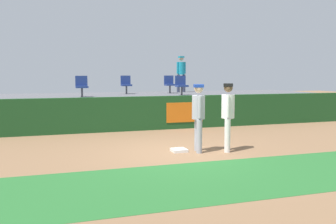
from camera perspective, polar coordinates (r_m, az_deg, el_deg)
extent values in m
plane|color=#846042|center=(10.00, 1.97, -6.35)|extent=(60.00, 60.00, 0.00)
cube|color=#26662B|center=(7.69, 8.60, -10.15)|extent=(18.00, 2.80, 0.01)
cube|color=white|center=(10.10, 1.75, -5.99)|extent=(0.40, 0.40, 0.08)
cylinder|color=white|center=(10.39, 9.31, -3.37)|extent=(0.16, 0.16, 0.92)
cylinder|color=white|center=(10.06, 9.26, -3.67)|extent=(0.16, 0.16, 0.92)
cylinder|color=white|center=(10.12, 9.36, 0.87)|extent=(0.48, 0.48, 0.65)
sphere|color=brown|center=(10.09, 9.41, 3.75)|extent=(0.24, 0.24, 0.24)
cube|color=black|center=(10.09, 9.41, 4.19)|extent=(0.34, 0.34, 0.08)
cylinder|color=white|center=(10.34, 9.39, 1.09)|extent=(0.09, 0.09, 0.61)
cylinder|color=white|center=(9.91, 9.33, 0.89)|extent=(0.09, 0.09, 0.61)
ellipsoid|color=brown|center=(10.36, 9.94, -0.37)|extent=(0.20, 0.23, 0.28)
cylinder|color=#9EA3AD|center=(10.19, 4.59, -3.51)|extent=(0.16, 0.16, 0.91)
cylinder|color=#9EA3AD|center=(9.87, 4.91, -3.83)|extent=(0.16, 0.16, 0.91)
cylinder|color=#9EA3AD|center=(9.93, 4.78, 0.75)|extent=(0.42, 0.42, 0.64)
sphere|color=beige|center=(9.90, 4.81, 3.65)|extent=(0.24, 0.24, 0.24)
cube|color=#193899|center=(9.90, 4.81, 4.10)|extent=(0.30, 0.30, 0.08)
cylinder|color=#9EA3AD|center=(10.14, 4.58, 0.98)|extent=(0.09, 0.09, 0.60)
cylinder|color=#9EA3AD|center=(9.72, 5.00, 0.76)|extent=(0.09, 0.09, 0.60)
cube|color=#19471E|center=(13.86, -3.90, -0.21)|extent=(18.00, 0.24, 1.29)
cube|color=orange|center=(14.23, 2.64, -0.05)|extent=(1.50, 0.02, 0.77)
cube|color=#59595E|center=(16.36, -6.07, 0.59)|extent=(18.00, 4.80, 1.22)
cylinder|color=#4C4C51|center=(15.71, 2.16, 3.37)|extent=(0.08, 0.08, 0.40)
cube|color=navy|center=(15.70, 2.17, 4.09)|extent=(0.47, 0.44, 0.08)
cube|color=navy|center=(15.88, 1.93, 4.98)|extent=(0.47, 0.06, 0.40)
cylinder|color=#4C4C51|center=(16.89, -6.52, 3.51)|extent=(0.08, 0.08, 0.40)
cube|color=navy|center=(16.88, -6.53, 4.19)|extent=(0.46, 0.44, 0.08)
cube|color=navy|center=(17.06, -6.67, 5.01)|extent=(0.46, 0.06, 0.40)
cylinder|color=#4C4C51|center=(17.43, 0.30, 3.62)|extent=(0.08, 0.08, 0.40)
cube|color=navy|center=(17.42, 0.30, 4.28)|extent=(0.46, 0.44, 0.08)
cube|color=navy|center=(17.60, 0.11, 5.08)|extent=(0.46, 0.06, 0.40)
cylinder|color=#4C4C51|center=(14.81, -13.30, 3.06)|extent=(0.08, 0.08, 0.40)
cube|color=navy|center=(14.80, -13.31, 3.83)|extent=(0.47, 0.44, 0.08)
cube|color=navy|center=(14.99, -13.39, 4.77)|extent=(0.47, 0.06, 0.40)
cylinder|color=#33384C|center=(18.55, 2.51, 4.51)|extent=(0.15, 0.15, 0.89)
cylinder|color=#33384C|center=(18.41, 1.62, 4.50)|extent=(0.15, 0.15, 0.89)
cylinder|color=teal|center=(18.48, 2.07, 6.84)|extent=(0.38, 0.38, 0.62)
sphere|color=tan|center=(18.49, 2.08, 8.36)|extent=(0.23, 0.23, 0.23)
cube|color=teal|center=(18.49, 2.08, 8.59)|extent=(0.27, 0.27, 0.08)
cylinder|color=teal|center=(18.57, 2.65, 6.90)|extent=(0.09, 0.09, 0.58)
cylinder|color=teal|center=(18.38, 1.50, 6.91)|extent=(0.09, 0.09, 0.58)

